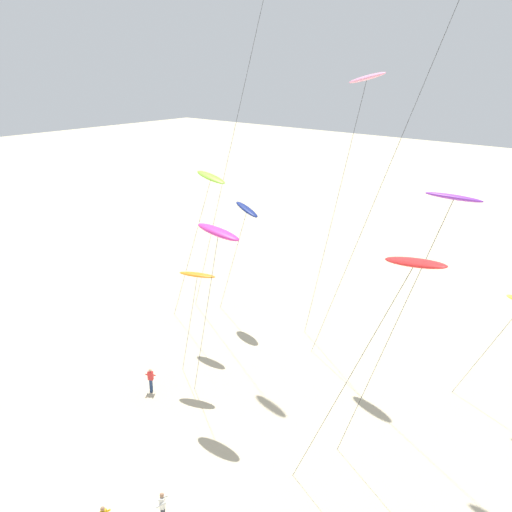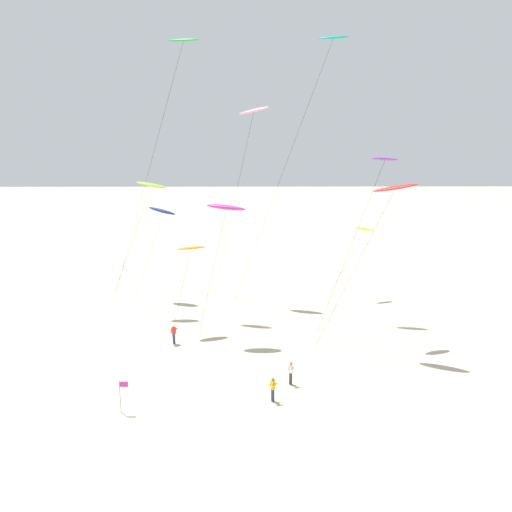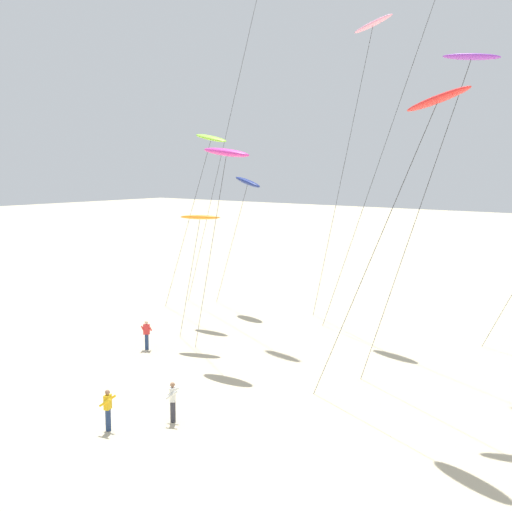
{
  "view_description": "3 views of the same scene",
  "coord_description": "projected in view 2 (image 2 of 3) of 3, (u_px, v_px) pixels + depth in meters",
  "views": [
    {
      "loc": [
        22.96,
        -12.19,
        20.37
      ],
      "look_at": [
        0.13,
        14.52,
        8.38
      ],
      "focal_mm": 41.41,
      "sensor_mm": 36.0,
      "label": 1
    },
    {
      "loc": [
        3.0,
        -30.17,
        17.0
      ],
      "look_at": [
        3.31,
        10.01,
        7.05
      ],
      "focal_mm": 35.35,
      "sensor_mm": 36.0,
      "label": 2
    },
    {
      "loc": [
        25.15,
        -17.49,
        10.46
      ],
      "look_at": [
        1.76,
        11.81,
        5.43
      ],
      "focal_mm": 48.53,
      "sensor_mm": 36.0,
      "label": 3
    }
  ],
  "objects": [
    {
      "name": "kite_flyer_middle",
      "position": [
        291.0,
        372.0,
        34.66
      ],
      "size": [
        0.72,
        0.73,
        1.67
      ],
      "color": "#33333D",
      "rests_on": "ground"
    },
    {
      "name": "ground_plane",
      "position": [
        207.0,
        396.0,
        33.35
      ],
      "size": [
        260.0,
        260.0,
        0.0
      ],
      "primitive_type": "plane",
      "color": "beige"
    },
    {
      "name": "kite_flyer_furthest",
      "position": [
        273.0,
        389.0,
        32.47
      ],
      "size": [
        0.67,
        0.68,
        1.67
      ],
      "color": "navy",
      "rests_on": "ground"
    },
    {
      "name": "kite_magenta",
      "position": [
        226.0,
        208.0,
        40.78
      ],
      "size": [
        4.12,
        1.11,
        11.43
      ],
      "color": "#D8339E",
      "rests_on": "ground"
    },
    {
      "name": "kite_navy",
      "position": [
        162.0,
        211.0,
        51.31
      ],
      "size": [
        4.75,
        1.94,
        9.73
      ],
      "color": "navy",
      "rests_on": "ground"
    },
    {
      "name": "kite_orange",
      "position": [
        191.0,
        248.0,
        42.84
      ],
      "size": [
        3.13,
        1.54,
        7.56
      ],
      "color": "orange",
      "rests_on": "ground"
    },
    {
      "name": "kite_lime",
      "position": [
        151.0,
        186.0,
        47.15
      ],
      "size": [
        6.28,
        1.06,
        12.58
      ],
      "color": "#8CD833",
      "rests_on": "ground"
    },
    {
      "name": "kite_red",
      "position": [
        395.0,
        189.0,
        37.98
      ],
      "size": [
        7.33,
        2.05,
        13.39
      ],
      "color": "red",
      "rests_on": "ground"
    },
    {
      "name": "kite_teal",
      "position": [
        331.0,
        42.0,
        46.16
      ],
      "size": [
        10.76,
        1.17,
        25.57
      ],
      "color": "teal",
      "rests_on": "ground"
    },
    {
      "name": "kite_purple",
      "position": [
        384.0,
        161.0,
        40.71
      ],
      "size": [
        6.21,
        1.29,
        15.08
      ],
      "color": "purple",
      "rests_on": "ground"
    },
    {
      "name": "kite_yellow",
      "position": [
        365.0,
        230.0,
        51.92
      ],
      "size": [
        4.56,
        1.01,
        7.62
      ],
      "color": "yellow",
      "rests_on": "ground"
    },
    {
      "name": "kite_pink",
      "position": [
        253.0,
        112.0,
        49.84
      ],
      "size": [
        5.91,
        1.65,
        19.6
      ],
      "color": "pink",
      "rests_on": "ground"
    },
    {
      "name": "kite_green",
      "position": [
        182.0,
        44.0,
        46.55
      ],
      "size": [
        9.65,
        1.44,
        25.41
      ],
      "color": "green",
      "rests_on": "ground"
    },
    {
      "name": "marker_flag",
      "position": [
        122.0,
        390.0,
        31.05
      ],
      "size": [
        0.57,
        0.05,
        2.1
      ],
      "color": "gray",
      "rests_on": "ground"
    },
    {
      "name": "kite_flyer_nearest",
      "position": [
        174.0,
        334.0,
        41.29
      ],
      "size": [
        0.72,
        0.71,
        1.67
      ],
      "color": "navy",
      "rests_on": "ground"
    }
  ]
}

